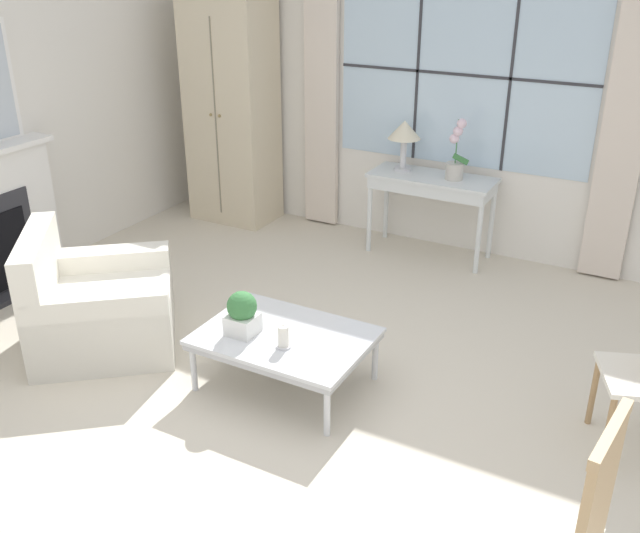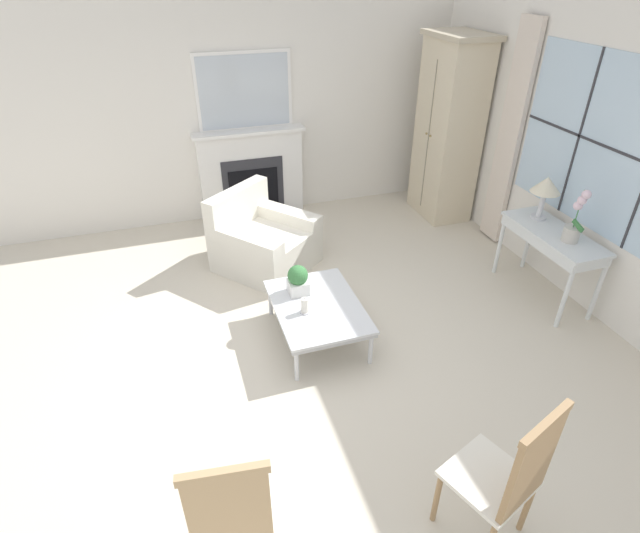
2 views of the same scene
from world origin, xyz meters
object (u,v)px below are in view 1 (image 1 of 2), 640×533
at_px(coffee_table, 285,340).
at_px(pillar_candle, 283,337).
at_px(console_table, 432,186).
at_px(table_lamp, 404,132).
at_px(armchair_upholstered, 98,309).
at_px(potted_plant_small, 242,313).
at_px(potted_orchid, 456,157).
at_px(accent_chair_wooden, 565,525).
at_px(armoire, 232,106).

distance_m(coffee_table, pillar_candle, 0.19).
relative_size(console_table, table_lamp, 2.45).
xyz_separation_m(console_table, armchair_upholstered, (-1.47, -2.63, -0.37)).
xyz_separation_m(console_table, table_lamp, (-0.30, 0.04, 0.44)).
relative_size(table_lamp, potted_plant_small, 1.57).
relative_size(potted_orchid, accent_chair_wooden, 0.48).
height_order(console_table, potted_orchid, potted_orchid).
distance_m(armoire, armchair_upholstered, 2.82).
height_order(armoire, table_lamp, armoire).
distance_m(armchair_upholstered, accent_chair_wooden, 3.45).
bearing_deg(pillar_candle, armchair_upholstered, -178.01).
distance_m(potted_orchid, coffee_table, 2.53).
bearing_deg(console_table, armchair_upholstered, -119.16).
height_order(table_lamp, coffee_table, table_lamp).
relative_size(table_lamp, potted_orchid, 0.85).
bearing_deg(console_table, potted_plant_small, -96.53).
relative_size(table_lamp, pillar_candle, 2.83).
distance_m(console_table, potted_orchid, 0.34).
relative_size(potted_plant_small, pillar_candle, 1.80).
xyz_separation_m(armchair_upholstered, coffee_table, (1.42, 0.19, 0.05)).
distance_m(console_table, armchair_upholstered, 3.04).
xyz_separation_m(armoire, potted_plant_small, (1.81, -2.52, -0.64)).
bearing_deg(pillar_candle, armoire, 129.79).
xyz_separation_m(console_table, potted_plant_small, (-0.29, -2.55, -0.14)).
relative_size(armoire, table_lamp, 5.10).
bearing_deg(potted_plant_small, console_table, 83.47).
bearing_deg(coffee_table, table_lamp, 95.79).
relative_size(armchair_upholstered, pillar_candle, 8.25).
bearing_deg(console_table, accent_chair_wooden, -62.20).
height_order(accent_chair_wooden, potted_plant_small, accent_chair_wooden).
xyz_separation_m(potted_plant_small, pillar_candle, (0.32, -0.03, -0.07)).
height_order(armchair_upholstered, coffee_table, armchair_upholstered).
distance_m(armoire, coffee_table, 3.27).
bearing_deg(pillar_candle, potted_orchid, 86.23).
bearing_deg(armoire, console_table, 0.85).
relative_size(potted_orchid, armchair_upholstered, 0.40).
distance_m(armchair_upholstered, pillar_candle, 1.50).
height_order(console_table, table_lamp, table_lamp).
distance_m(table_lamp, potted_orchid, 0.52).
bearing_deg(accent_chair_wooden, coffee_table, 150.72).
height_order(console_table, coffee_table, console_table).
xyz_separation_m(accent_chair_wooden, pillar_candle, (-1.83, 0.93, -0.16)).
distance_m(console_table, table_lamp, 0.53).
distance_m(console_table, accent_chair_wooden, 3.97).
bearing_deg(accent_chair_wooden, table_lamp, 121.24).
xyz_separation_m(armchair_upholstered, pillar_candle, (1.49, 0.05, 0.16)).
bearing_deg(table_lamp, armoire, -177.71).
xyz_separation_m(armoire, armchair_upholstered, (0.63, -2.60, -0.87)).
xyz_separation_m(console_table, pillar_candle, (0.02, -2.58, -0.21)).
relative_size(armoire, armchair_upholstered, 1.75).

